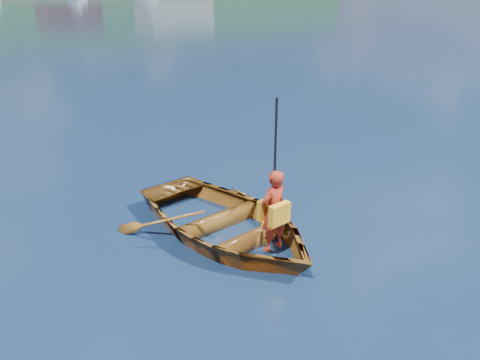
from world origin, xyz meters
name	(u,v)px	position (x,y,z in m)	size (l,w,h in m)	color
ground	(197,229)	(0.00, 0.00, 0.00)	(600.00, 600.00, 0.00)	#162F43
rowboat	(225,222)	(0.26, -0.42, 0.22)	(2.86, 3.76, 0.73)	brown
child_paddler	(274,211)	(0.51, -1.30, 0.71)	(0.47, 0.37, 2.15)	#B12C19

